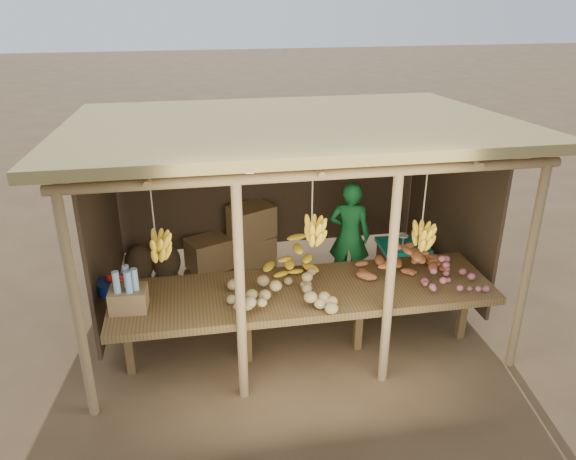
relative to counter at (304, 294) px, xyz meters
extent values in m
plane|color=brown|center=(0.00, 0.95, -0.74)|extent=(60.00, 60.00, 0.00)
cylinder|color=#97784D|center=(-2.10, -0.55, 0.36)|extent=(0.09, 0.09, 2.20)
cylinder|color=#97784D|center=(2.10, -0.55, 0.36)|extent=(0.09, 0.09, 2.20)
cylinder|color=#97784D|center=(-2.10, 2.45, 0.36)|extent=(0.09, 0.09, 2.20)
cylinder|color=#97784D|center=(2.10, 2.45, 0.36)|extent=(0.09, 0.09, 2.20)
cylinder|color=#97784D|center=(-0.70, -0.55, 0.36)|extent=(0.09, 0.09, 2.20)
cylinder|color=#97784D|center=(0.70, -0.55, 0.36)|extent=(0.09, 0.09, 2.20)
cylinder|color=#97784D|center=(0.00, -0.55, 1.46)|extent=(4.40, 0.09, 0.09)
cylinder|color=#97784D|center=(0.00, 2.45, 1.46)|extent=(4.40, 0.09, 0.09)
cube|color=#9C8548|center=(0.00, 0.95, 1.55)|extent=(4.70, 3.50, 0.28)
cube|color=#44311F|center=(0.00, 2.43, 0.47)|extent=(4.20, 0.04, 1.98)
cube|color=#44311F|center=(-2.08, 1.15, 0.47)|extent=(0.04, 2.40, 1.98)
cube|color=#44311F|center=(2.08, 1.15, 0.47)|extent=(0.04, 2.40, 1.98)
cube|color=brown|center=(0.00, 0.00, 0.02)|extent=(3.90, 1.05, 0.08)
cube|color=brown|center=(-1.80, 0.00, -0.38)|extent=(0.08, 0.08, 0.72)
cube|color=brown|center=(-0.60, 0.00, -0.38)|extent=(0.08, 0.08, 0.72)
cube|color=brown|center=(0.60, 0.00, -0.38)|extent=(0.08, 0.08, 0.72)
cube|color=brown|center=(1.80, 0.00, -0.38)|extent=(0.08, 0.08, 0.72)
cylinder|color=navy|center=(-1.90, 0.30, 0.12)|extent=(0.34, 0.34, 0.12)
cube|color=olive|center=(-1.73, -0.08, 0.17)|extent=(0.36, 0.29, 0.22)
imported|color=#176A2C|center=(0.87, 1.36, -0.02)|extent=(0.62, 0.52, 1.44)
cube|color=brown|center=(1.59, 1.33, -0.48)|extent=(0.58, 0.50, 0.52)
cube|color=#0D9995|center=(1.59, 1.33, -0.20)|extent=(0.64, 0.56, 0.05)
cube|color=olive|center=(-0.29, 2.15, -0.50)|extent=(0.68, 0.63, 0.44)
cube|color=olive|center=(-0.29, 2.15, -0.05)|extent=(0.68, 0.63, 0.44)
cube|color=olive|center=(-0.90, 2.15, -0.50)|extent=(0.68, 0.63, 0.44)
ellipsoid|color=#44311F|center=(-1.84, 2.14, -0.51)|extent=(0.39, 0.39, 0.53)
ellipsoid|color=#44311F|center=(-1.49, 2.14, -0.51)|extent=(0.39, 0.39, 0.53)
camera|label=1|loc=(-1.04, -4.90, 2.93)|focal=35.00mm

